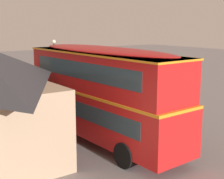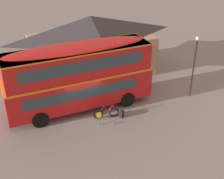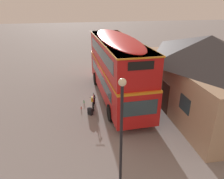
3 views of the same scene
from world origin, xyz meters
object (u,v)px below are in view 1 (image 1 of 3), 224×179
water_bottle_red_squeeze (129,123)px  water_bottle_green_metal (135,127)px  touring_bicycle (119,122)px  double_decker_bus (102,90)px  backpack_on_ground (112,119)px  street_lamp (55,65)px

water_bottle_red_squeeze → water_bottle_green_metal: water_bottle_green_metal is taller
water_bottle_red_squeeze → touring_bicycle: bearing=101.4°
double_decker_bus → touring_bicycle: 3.20m
double_decker_bus → touring_bicycle: size_ratio=5.87×
double_decker_bus → backpack_on_ground: 3.97m
water_bottle_green_metal → street_lamp: 8.42m
backpack_on_ground → water_bottle_red_squeeze: (-0.88, -0.55, -0.17)m
double_decker_bus → water_bottle_green_metal: double_decker_bus is taller
double_decker_bus → touring_bicycle: double_decker_bus is taller
double_decker_bus → water_bottle_red_squeeze: size_ratio=45.88×
touring_bicycle → street_lamp: size_ratio=0.37×
touring_bicycle → street_lamp: 7.61m
touring_bicycle → water_bottle_red_squeeze: 0.97m
water_bottle_green_metal → street_lamp: bearing=6.7°
touring_bicycle → backpack_on_ground: touring_bicycle is taller
street_lamp → water_bottle_green_metal: bearing=-173.3°
water_bottle_green_metal → street_lamp: street_lamp is taller
double_decker_bus → water_bottle_green_metal: (0.41, -2.60, -2.52)m
water_bottle_red_squeeze → water_bottle_green_metal: (-0.90, 0.26, 0.02)m
water_bottle_red_squeeze → water_bottle_green_metal: size_ratio=0.88×
backpack_on_ground → water_bottle_red_squeeze: 1.06m
double_decker_bus → water_bottle_green_metal: bearing=-81.1°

